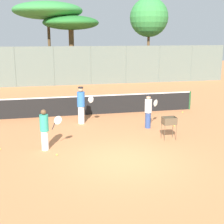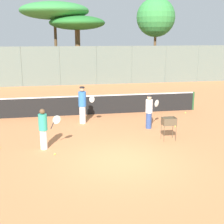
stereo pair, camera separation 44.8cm
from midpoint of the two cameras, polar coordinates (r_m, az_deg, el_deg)
ground_plane at (r=10.93m, az=2.72°, el=-8.91°), size 80.00×80.00×0.00m
tennis_net at (r=17.08m, az=-2.45°, el=1.39°), size 11.67×0.10×1.07m
back_fence at (r=27.58m, az=-5.75°, el=8.41°), size 28.88×0.08×3.36m
tree_0 at (r=29.88m, az=-5.94°, el=15.74°), size 5.12×5.12×6.02m
tree_1 at (r=32.51m, az=8.43°, el=16.72°), size 3.82×3.82×7.91m
tree_2 at (r=30.61m, az=-10.05°, el=17.72°), size 6.37×6.37×7.26m
player_white_outfit at (r=14.56m, az=7.69°, el=0.16°), size 0.79×0.53×1.58m
player_red_cap at (r=11.99m, az=-11.39°, el=-2.99°), size 0.88×0.33×1.57m
player_yellow_shirt at (r=15.29m, az=-4.58°, el=1.37°), size 0.78×0.67×1.82m
ball_cart at (r=13.04m, az=11.38°, el=-2.00°), size 0.56×0.41×0.96m
tennis_ball_0 at (r=16.32m, az=-4.05°, el=-1.12°), size 0.07×0.07×0.07m
tennis_ball_2 at (r=17.95m, az=13.99°, el=-0.13°), size 0.07×0.07×0.07m
tennis_ball_3 at (r=11.57m, az=-9.32°, el=-7.60°), size 0.07×0.07×0.07m
tennis_ball_4 at (r=15.62m, az=10.27°, el=-1.99°), size 0.07×0.07×0.07m
tennis_ball_6 at (r=15.17m, az=12.34°, el=-2.56°), size 0.07×0.07×0.07m
parked_car at (r=31.18m, az=-17.76°, el=6.56°), size 4.20×1.70×1.60m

